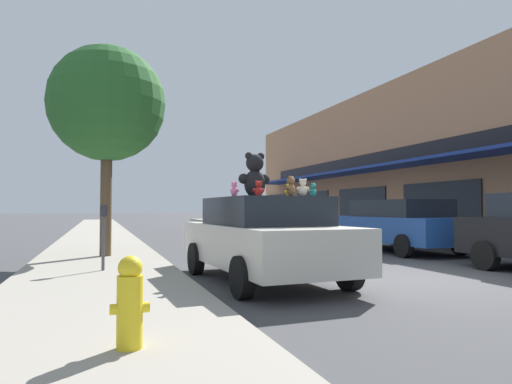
{
  "coord_description": "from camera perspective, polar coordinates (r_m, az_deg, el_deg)",
  "views": [
    {
      "loc": [
        -5.76,
        -7.26,
        1.33
      ],
      "look_at": [
        -2.07,
        3.4,
        1.74
      ],
      "focal_mm": 32.0,
      "sensor_mm": 36.0,
      "label": 1
    }
  ],
  "objects": [
    {
      "name": "street_tree",
      "position": [
        12.45,
        -18.11,
        10.36
      ],
      "size": [
        2.94,
        2.94,
        5.35
      ],
      "color": "brown",
      "rests_on": "sidewalk_near"
    },
    {
      "name": "sidewalk_near",
      "position": [
        7.37,
        -18.95,
        -11.83
      ],
      "size": [
        2.96,
        90.0,
        0.13
      ],
      "color": "gray",
      "rests_on": "ground_plane"
    },
    {
      "name": "teddy_bear_red",
      "position": [
        8.1,
        0.34,
        0.36
      ],
      "size": [
        0.22,
        0.14,
        0.3
      ],
      "rotation": [
        0.0,
        0.0,
        2.99
      ],
      "color": "red",
      "rests_on": "plush_art_car"
    },
    {
      "name": "teddy_bear_brown",
      "position": [
        7.75,
        4.37,
        0.67
      ],
      "size": [
        0.25,
        0.23,
        0.35
      ],
      "rotation": [
        0.0,
        0.0,
        3.81
      ],
      "color": "olive",
      "rests_on": "plush_art_car"
    },
    {
      "name": "plush_art_car",
      "position": [
        8.34,
        1.01,
        -5.65
      ],
      "size": [
        2.21,
        4.45,
        1.53
      ],
      "rotation": [
        0.0,
        0.0,
        0.05
      ],
      "color": "beige",
      "rests_on": "ground_plane"
    },
    {
      "name": "teddy_bear_teal",
      "position": [
        7.99,
        7.14,
        0.24
      ],
      "size": [
        0.18,
        0.15,
        0.25
      ],
      "rotation": [
        0.0,
        0.0,
        3.65
      ],
      "color": "teal",
      "rests_on": "plush_art_car"
    },
    {
      "name": "ground_plane",
      "position": [
        9.36,
        19.45,
        -10.12
      ],
      "size": [
        260.0,
        260.0,
        0.0
      ],
      "primitive_type": "plane",
      "color": "#424244"
    },
    {
      "name": "teddy_bear_giant",
      "position": [
        8.72,
        -0.16,
        2.02
      ],
      "size": [
        0.64,
        0.4,
        0.87
      ],
      "rotation": [
        0.0,
        0.0,
        3.19
      ],
      "color": "black",
      "rests_on": "plush_art_car"
    },
    {
      "name": "teddy_bear_pink",
      "position": [
        7.78,
        -2.73,
        0.32
      ],
      "size": [
        0.16,
        0.19,
        0.26
      ],
      "rotation": [
        0.0,
        0.0,
        2.16
      ],
      "color": "pink",
      "rests_on": "plush_art_car"
    },
    {
      "name": "teddy_bear_cream",
      "position": [
        7.5,
        5.88,
        0.56
      ],
      "size": [
        0.22,
        0.16,
        0.29
      ],
      "rotation": [
        0.0,
        0.0,
        2.75
      ],
      "color": "beige",
      "rests_on": "plush_art_car"
    },
    {
      "name": "storefront_row",
      "position": [
        26.27,
        28.06,
        3.31
      ],
      "size": [
        14.17,
        34.53,
        7.37
      ],
      "color": "tan",
      "rests_on": "ground_plane"
    },
    {
      "name": "teddy_bear_yellow",
      "position": [
        8.13,
        4.09,
        0.15
      ],
      "size": [
        0.18,
        0.12,
        0.24
      ],
      "rotation": [
        0.0,
        0.0,
        3.36
      ],
      "color": "yellow",
      "rests_on": "plush_art_car"
    },
    {
      "name": "parking_meter",
      "position": [
        9.34,
        -18.53,
        -4.33
      ],
      "size": [
        0.14,
        0.1,
        1.27
      ],
      "color": "#4C4C51",
      "rests_on": "sidewalk_near"
    },
    {
      "name": "parked_car_far_center",
      "position": [
        14.75,
        17.47,
        -3.83
      ],
      "size": [
        2.14,
        4.8,
        1.59
      ],
      "color": "#1E4793",
      "rests_on": "ground_plane"
    },
    {
      "name": "fire_hydrant",
      "position": [
        4.16,
        -15.49,
        -13.1
      ],
      "size": [
        0.33,
        0.22,
        0.79
      ],
      "color": "yellow",
      "rests_on": "sidewalk_near"
    }
  ]
}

